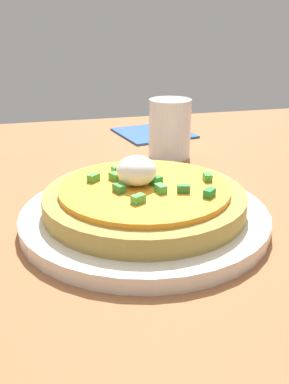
% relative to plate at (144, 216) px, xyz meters
% --- Properties ---
extents(dining_table, '(1.16, 0.84, 0.02)m').
position_rel_plate_xyz_m(dining_table, '(-0.04, 0.10, -0.02)').
color(dining_table, '#945B36').
rests_on(dining_table, ground).
extents(plate, '(0.26, 0.26, 0.02)m').
position_rel_plate_xyz_m(plate, '(0.00, 0.00, 0.00)').
color(plate, silver).
rests_on(plate, dining_table).
extents(pizza, '(0.21, 0.21, 0.06)m').
position_rel_plate_xyz_m(pizza, '(-0.00, 0.00, 0.02)').
color(pizza, '#AB8F44').
rests_on(pizza, plate).
extents(cup_far, '(0.07, 0.07, 0.09)m').
position_rel_plate_xyz_m(cup_far, '(0.10, 0.22, 0.03)').
color(cup_far, silver).
rests_on(cup_far, dining_table).
extents(napkin, '(0.15, 0.15, 0.00)m').
position_rel_plate_xyz_m(napkin, '(0.11, 0.36, -0.01)').
color(napkin, '#2E538A').
rests_on(napkin, dining_table).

